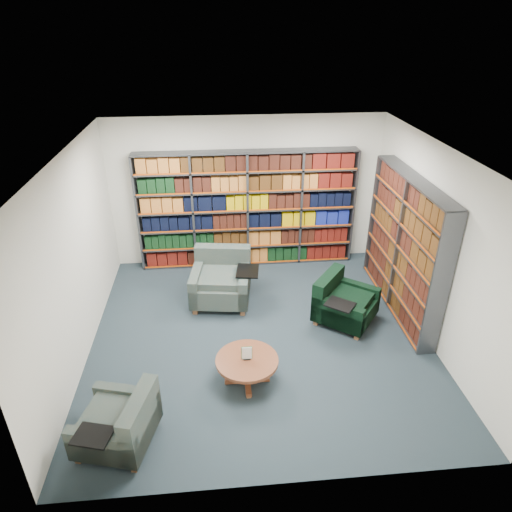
{
  "coord_description": "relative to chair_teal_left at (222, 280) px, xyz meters",
  "views": [
    {
      "loc": [
        -0.58,
        -5.54,
        4.33
      ],
      "look_at": [
        0.0,
        0.6,
        1.05
      ],
      "focal_mm": 32.0,
      "sensor_mm": 36.0,
      "label": 1
    }
  ],
  "objects": [
    {
      "name": "room_shell",
      "position": [
        0.53,
        -1.09,
        1.05
      ],
      "size": [
        5.02,
        5.02,
        2.82
      ],
      "color": "#1A2731",
      "rests_on": "ground"
    },
    {
      "name": "chair_green_right",
      "position": [
        1.85,
        -0.8,
        -0.04
      ],
      "size": [
        1.16,
        1.16,
        0.75
      ],
      "color": "black",
      "rests_on": "ground"
    },
    {
      "name": "chair_teal_left",
      "position": [
        0.0,
        0.0,
        0.0
      ],
      "size": [
        1.18,
        1.07,
        0.86
      ],
      "color": "#022330",
      "rests_on": "ground"
    },
    {
      "name": "coffee_table",
      "position": [
        0.27,
        -2.07,
        -0.04
      ],
      "size": [
        0.82,
        0.82,
        0.58
      ],
      "color": "brown",
      "rests_on": "ground"
    },
    {
      "name": "bookshelf_right",
      "position": [
        2.88,
        -0.49,
        0.75
      ],
      "size": [
        0.28,
        2.5,
        2.2
      ],
      "color": "#47494F",
      "rests_on": "ground"
    },
    {
      "name": "chair_teal_front",
      "position": [
        -1.19,
        -2.91,
        -0.06
      ],
      "size": [
        0.96,
        1.02,
        0.71
      ],
      "color": "#022330",
      "rests_on": "ground"
    },
    {
      "name": "bookshelf_back",
      "position": [
        0.53,
        1.25,
        0.75
      ],
      "size": [
        4.0,
        0.28,
        2.2
      ],
      "color": "#47494F",
      "rests_on": "ground"
    }
  ]
}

